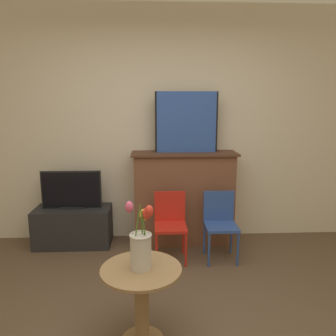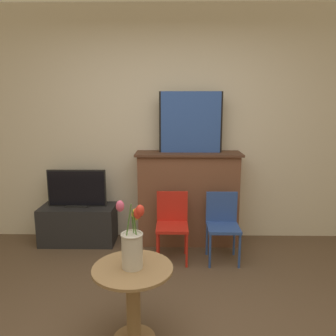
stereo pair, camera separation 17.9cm
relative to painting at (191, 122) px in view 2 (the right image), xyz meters
name	(u,v)px [view 2 (the right image)]	position (x,y,z in m)	size (l,w,h in m)	color
wall_back	(168,126)	(-0.26, 0.20, -0.05)	(8.00, 0.06, 2.70)	beige
fireplace_mantel	(188,197)	(-0.02, -0.01, -0.86)	(1.19, 0.39, 1.07)	brown
painting	(191,122)	(0.00, 0.00, 0.00)	(0.70, 0.03, 0.67)	black
tv_stand	(79,224)	(-1.30, -0.05, -1.18)	(0.85, 0.40, 0.44)	#232326
tv_monitor	(77,189)	(-1.30, -0.04, -0.76)	(0.67, 0.12, 0.43)	black
chair_red	(172,221)	(-0.20, -0.44, -0.99)	(0.33, 0.33, 0.70)	red
chair_blue	(222,222)	(0.32, -0.45, -0.99)	(0.33, 0.33, 0.70)	#2D4C99
side_table	(133,294)	(-0.46, -1.68, -1.05)	(0.54, 0.54, 0.55)	#99754C
vase_tulips	(132,244)	(-0.46, -1.68, -0.69)	(0.18, 0.16, 0.47)	beige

